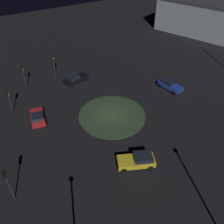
{
  "coord_description": "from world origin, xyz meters",
  "views": [
    {
      "loc": [
        14.15,
        22.2,
        21.56
      ],
      "look_at": [
        0.0,
        0.0,
        0.74
      ],
      "focal_mm": 37.84,
      "sensor_mm": 36.0,
      "label": 1
    }
  ],
  "objects_px": {
    "car_yellow": "(138,160)",
    "car_black": "(76,79)",
    "car_red": "(38,117)",
    "traffic_light_east": "(7,180)",
    "traffic_light_south": "(54,62)",
    "car_blue": "(170,85)",
    "traffic_light_southeast": "(9,97)",
    "traffic_light_southeast_near": "(23,73)"
  },
  "relations": [
    {
      "from": "car_red",
      "to": "car_blue",
      "type": "bearing_deg",
      "value": -87.15
    },
    {
      "from": "car_blue",
      "to": "traffic_light_southeast",
      "type": "height_order",
      "value": "traffic_light_southeast"
    },
    {
      "from": "traffic_light_south",
      "to": "traffic_light_southeast",
      "type": "bearing_deg",
      "value": -64.68
    },
    {
      "from": "car_yellow",
      "to": "car_red",
      "type": "distance_m",
      "value": 15.29
    },
    {
      "from": "traffic_light_south",
      "to": "traffic_light_east",
      "type": "distance_m",
      "value": 24.54
    },
    {
      "from": "traffic_light_southeast",
      "to": "car_blue",
      "type": "bearing_deg",
      "value": 18.39
    },
    {
      "from": "traffic_light_east",
      "to": "traffic_light_southeast_near",
      "type": "height_order",
      "value": "traffic_light_east"
    },
    {
      "from": "traffic_light_south",
      "to": "traffic_light_southeast",
      "type": "distance_m",
      "value": 11.25
    },
    {
      "from": "car_black",
      "to": "car_blue",
      "type": "height_order",
      "value": "car_blue"
    },
    {
      "from": "car_black",
      "to": "traffic_light_south",
      "type": "xyz_separation_m",
      "value": [
        2.17,
        -3.87,
        2.11
      ]
    },
    {
      "from": "traffic_light_south",
      "to": "traffic_light_east",
      "type": "bearing_deg",
      "value": -40.68
    },
    {
      "from": "car_yellow",
      "to": "car_blue",
      "type": "xyz_separation_m",
      "value": [
        -14.35,
        -9.92,
        -0.06
      ]
    },
    {
      "from": "traffic_light_east",
      "to": "traffic_light_southeast_near",
      "type": "distance_m",
      "value": 21.16
    },
    {
      "from": "car_red",
      "to": "traffic_light_southeast_near",
      "type": "height_order",
      "value": "traffic_light_southeast_near"
    },
    {
      "from": "car_blue",
      "to": "traffic_light_east",
      "type": "bearing_deg",
      "value": -82.55
    },
    {
      "from": "car_red",
      "to": "traffic_light_south",
      "type": "bearing_deg",
      "value": -20.37
    },
    {
      "from": "car_black",
      "to": "traffic_light_east",
      "type": "relative_size",
      "value": 1.05
    },
    {
      "from": "traffic_light_south",
      "to": "traffic_light_southeast_near",
      "type": "height_order",
      "value": "traffic_light_southeast_near"
    },
    {
      "from": "traffic_light_southeast_near",
      "to": "car_red",
      "type": "bearing_deg",
      "value": -37.19
    },
    {
      "from": "car_blue",
      "to": "traffic_light_southeast_near",
      "type": "height_order",
      "value": "traffic_light_southeast_near"
    },
    {
      "from": "car_red",
      "to": "traffic_light_southeast",
      "type": "distance_m",
      "value": 5.22
    },
    {
      "from": "car_black",
      "to": "traffic_light_southeast_near",
      "type": "relative_size",
      "value": 1.13
    },
    {
      "from": "car_yellow",
      "to": "car_black",
      "type": "distance_m",
      "value": 20.43
    },
    {
      "from": "car_blue",
      "to": "traffic_light_south",
      "type": "relative_size",
      "value": 1.08
    },
    {
      "from": "car_yellow",
      "to": "car_black",
      "type": "height_order",
      "value": "car_yellow"
    },
    {
      "from": "traffic_light_southeast_near",
      "to": "car_blue",
      "type": "bearing_deg",
      "value": 26.79
    },
    {
      "from": "car_black",
      "to": "traffic_light_southeast_near",
      "type": "distance_m",
      "value": 8.59
    },
    {
      "from": "car_red",
      "to": "traffic_light_south",
      "type": "distance_m",
      "value": 12.81
    },
    {
      "from": "traffic_light_south",
      "to": "traffic_light_east",
      "type": "relative_size",
      "value": 0.92
    },
    {
      "from": "car_blue",
      "to": "traffic_light_southeast",
      "type": "xyz_separation_m",
      "value": [
        23.73,
        -7.89,
        1.88
      ]
    },
    {
      "from": "car_black",
      "to": "traffic_light_east",
      "type": "bearing_deg",
      "value": -143.9
    },
    {
      "from": "car_yellow",
      "to": "car_blue",
      "type": "bearing_deg",
      "value": -119.51
    },
    {
      "from": "traffic_light_south",
      "to": "car_black",
      "type": "bearing_deg",
      "value": 20.08
    },
    {
      "from": "car_yellow",
      "to": "traffic_light_south",
      "type": "relative_size",
      "value": 1.13
    },
    {
      "from": "traffic_light_east",
      "to": "traffic_light_southeast_near",
      "type": "xyz_separation_m",
      "value": [
        -7.17,
        -19.91,
        -0.2
      ]
    },
    {
      "from": "car_blue",
      "to": "car_red",
      "type": "relative_size",
      "value": 1.05
    },
    {
      "from": "traffic_light_south",
      "to": "traffic_light_southeast",
      "type": "relative_size",
      "value": 1.08
    },
    {
      "from": "car_blue",
      "to": "car_red",
      "type": "distance_m",
      "value": 21.65
    },
    {
      "from": "car_red",
      "to": "traffic_light_southeast",
      "type": "height_order",
      "value": "traffic_light_southeast"
    },
    {
      "from": "car_yellow",
      "to": "traffic_light_southeast",
      "type": "bearing_deg",
      "value": -36.4
    },
    {
      "from": "car_red",
      "to": "traffic_light_east",
      "type": "relative_size",
      "value": 0.95
    },
    {
      "from": "car_blue",
      "to": "car_red",
      "type": "bearing_deg",
      "value": -106.04
    }
  ]
}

